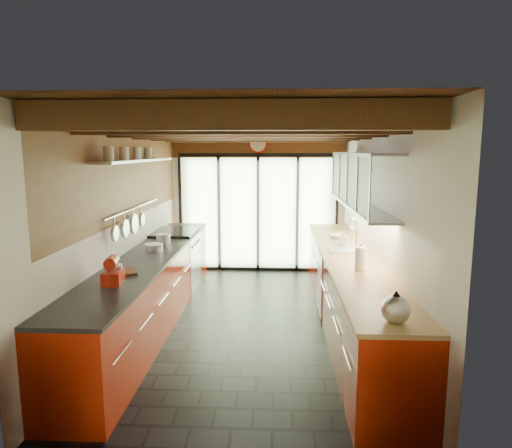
# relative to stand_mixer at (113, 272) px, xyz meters

# --- Properties ---
(ground) EXTENTS (5.50, 5.50, 0.00)m
(ground) POSITION_rel_stand_mixer_xyz_m (1.27, 1.32, -1.03)
(ground) COLOR black
(ground) RESTS_ON ground
(room_shell) EXTENTS (5.50, 5.50, 5.50)m
(room_shell) POSITION_rel_stand_mixer_xyz_m (1.27, 1.32, 0.62)
(room_shell) COLOR silver
(room_shell) RESTS_ON ground
(ceiling_beams) EXTENTS (3.14, 5.06, 4.90)m
(ceiling_beams) POSITION_rel_stand_mixer_xyz_m (1.27, 1.70, 1.43)
(ceiling_beams) COLOR #593316
(ceiling_beams) RESTS_ON ground
(glass_door) EXTENTS (2.95, 0.10, 2.90)m
(glass_door) POSITION_rel_stand_mixer_xyz_m (1.27, 4.01, 0.63)
(glass_door) COLOR #C6EAAD
(glass_door) RESTS_ON ground
(left_counter) EXTENTS (0.68, 5.00, 0.92)m
(left_counter) POSITION_rel_stand_mixer_xyz_m (-0.01, 1.32, -0.57)
(left_counter) COLOR #AA2009
(left_counter) RESTS_ON ground
(range_stove) EXTENTS (0.66, 0.90, 0.97)m
(range_stove) POSITION_rel_stand_mixer_xyz_m (-0.01, 2.77, -0.56)
(range_stove) COLOR silver
(range_stove) RESTS_ON ground
(right_counter) EXTENTS (0.68, 5.00, 0.92)m
(right_counter) POSITION_rel_stand_mixer_xyz_m (2.54, 1.32, -0.57)
(right_counter) COLOR #AA2009
(right_counter) RESTS_ON ground
(sink_assembly) EXTENTS (0.45, 0.52, 0.43)m
(sink_assembly) POSITION_rel_stand_mixer_xyz_m (2.56, 1.72, -0.07)
(sink_assembly) COLOR silver
(sink_assembly) RESTS_ON right_counter
(upper_cabinets_right) EXTENTS (0.34, 3.00, 3.00)m
(upper_cabinets_right) POSITION_rel_stand_mixer_xyz_m (2.70, 1.62, 0.82)
(upper_cabinets_right) COLOR silver
(upper_cabinets_right) RESTS_ON ground
(left_wall_fixtures) EXTENTS (0.28, 2.60, 0.96)m
(left_wall_fixtures) POSITION_rel_stand_mixer_xyz_m (-0.20, 1.46, 0.85)
(left_wall_fixtures) COLOR silver
(left_wall_fixtures) RESTS_ON ground
(stand_mixer) EXTENTS (0.21, 0.33, 0.28)m
(stand_mixer) POSITION_rel_stand_mixer_xyz_m (0.00, 0.00, 0.00)
(stand_mixer) COLOR red
(stand_mixer) RESTS_ON left_counter
(pot_large) EXTENTS (0.23, 0.23, 0.13)m
(pot_large) POSITION_rel_stand_mixer_xyz_m (0.00, 2.00, -0.05)
(pot_large) COLOR silver
(pot_large) RESTS_ON left_counter
(pot_small) EXTENTS (0.29, 0.29, 0.09)m
(pot_small) POSITION_rel_stand_mixer_xyz_m (0.00, 1.49, -0.06)
(pot_small) COLOR silver
(pot_small) RESTS_ON left_counter
(cutting_board) EXTENTS (0.31, 0.36, 0.03)m
(cutting_board) POSITION_rel_stand_mixer_xyz_m (0.00, 0.38, -0.10)
(cutting_board) COLOR brown
(cutting_board) RESTS_ON left_counter
(kettle) EXTENTS (0.30, 0.31, 0.26)m
(kettle) POSITION_rel_stand_mixer_xyz_m (2.54, -0.93, 0.01)
(kettle) COLOR silver
(kettle) RESTS_ON right_counter
(paper_towel) EXTENTS (0.14, 0.14, 0.31)m
(paper_towel) POSITION_rel_stand_mixer_xyz_m (2.54, 0.60, 0.02)
(paper_towel) COLOR white
(paper_towel) RESTS_ON right_counter
(soap_bottle) EXTENTS (0.11, 0.11, 0.19)m
(soap_bottle) POSITION_rel_stand_mixer_xyz_m (2.54, 1.98, -0.01)
(soap_bottle) COLOR silver
(soap_bottle) RESTS_ON right_counter
(bowl) EXTENTS (0.28, 0.28, 0.06)m
(bowl) POSITION_rel_stand_mixer_xyz_m (2.54, 2.48, -0.08)
(bowl) COLOR silver
(bowl) RESTS_ON right_counter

